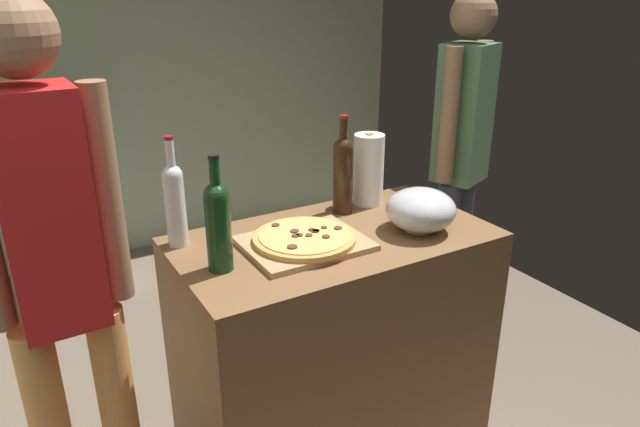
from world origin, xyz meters
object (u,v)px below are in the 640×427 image
object	(u,v)px
pizza	(304,238)
paper_towel_roll	(369,169)
wine_bottle_amber	(175,200)
person_in_red	(461,151)
person_in_stripes	(58,274)
mixing_bowl	(421,210)
wine_bottle_dark	(218,222)
stove	(55,216)
wine_bottle_green	(343,171)

from	to	relation	value
pizza	paper_towel_roll	bearing A→B (deg)	29.02
paper_towel_roll	wine_bottle_amber	size ratio (longest dim) A/B	0.76
paper_towel_roll	person_in_red	size ratio (longest dim) A/B	0.17
person_in_stripes	mixing_bowl	bearing A→B (deg)	-4.31
wine_bottle_amber	wine_bottle_dark	xyz separation A→B (m)	(0.06, -0.24, -0.00)
mixing_bowl	person_in_stripes	distance (m)	1.18
mixing_bowl	person_in_stripes	bearing A→B (deg)	175.69
person_in_stripes	pizza	bearing A→B (deg)	0.00
pizza	stove	xyz separation A→B (m)	(-0.61, 1.91, -0.46)
person_in_red	wine_bottle_green	bearing A→B (deg)	-165.93
wine_bottle_amber	person_in_stripes	distance (m)	0.46
wine_bottle_green	pizza	bearing A→B (deg)	-144.09
paper_towel_roll	person_in_red	bearing A→B (deg)	14.48
pizza	person_in_red	bearing A→B (deg)	20.51
wine_bottle_green	wine_bottle_dark	distance (m)	0.62
paper_towel_roll	person_in_red	distance (m)	0.68
stove	person_in_stripes	world-z (taller)	person_in_stripes
mixing_bowl	wine_bottle_green	bearing A→B (deg)	116.10
person_in_stripes	wine_bottle_amber	bearing A→B (deg)	29.77
paper_towel_roll	wine_bottle_amber	distance (m)	0.78
stove	mixing_bowl	bearing A→B (deg)	-62.72
wine_bottle_dark	pizza	bearing A→B (deg)	3.11
wine_bottle_dark	person_in_stripes	distance (m)	0.46
paper_towel_roll	person_in_stripes	distance (m)	1.20
stove	wine_bottle_amber	bearing A→B (deg)	-81.62
person_in_stripes	person_in_red	bearing A→B (deg)	12.37
mixing_bowl	wine_bottle_amber	xyz separation A→B (m)	(-0.78, 0.31, 0.08)
person_in_red	wine_bottle_dark	bearing A→B (deg)	-163.12
pizza	wine_bottle_dark	world-z (taller)	wine_bottle_dark
paper_towel_roll	person_in_red	xyz separation A→B (m)	(0.65, 0.17, -0.05)
mixing_bowl	wine_bottle_dark	distance (m)	0.73
pizza	wine_bottle_green	distance (m)	0.37
mixing_bowl	paper_towel_roll	xyz separation A→B (m)	(-0.00, 0.32, 0.06)
wine_bottle_dark	stove	xyz separation A→B (m)	(-0.30, 1.92, -0.59)
wine_bottle_dark	mixing_bowl	bearing A→B (deg)	-5.69
paper_towel_roll	stove	size ratio (longest dim) A/B	0.29
mixing_bowl	person_in_stripes	world-z (taller)	person_in_stripes
wine_bottle_green	wine_bottle_dark	size ratio (longest dim) A/B	1.03
person_in_stripes	stove	bearing A→B (deg)	85.59
wine_bottle_green	wine_bottle_amber	world-z (taller)	same
person_in_red	wine_bottle_amber	bearing A→B (deg)	-173.05
wine_bottle_amber	person_in_stripes	xyz separation A→B (m)	(-0.39, -0.23, -0.06)
mixing_bowl	person_in_red	bearing A→B (deg)	37.02
wine_bottle_amber	person_in_red	xyz separation A→B (m)	(1.43, 0.17, -0.07)
wine_bottle_dark	person_in_red	world-z (taller)	person_in_red
stove	pizza	bearing A→B (deg)	-72.32
pizza	person_in_red	world-z (taller)	person_in_red
pizza	person_in_stripes	world-z (taller)	person_in_stripes
paper_towel_roll	wine_bottle_amber	world-z (taller)	wine_bottle_amber
wine_bottle_green	person_in_red	world-z (taller)	person_in_red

